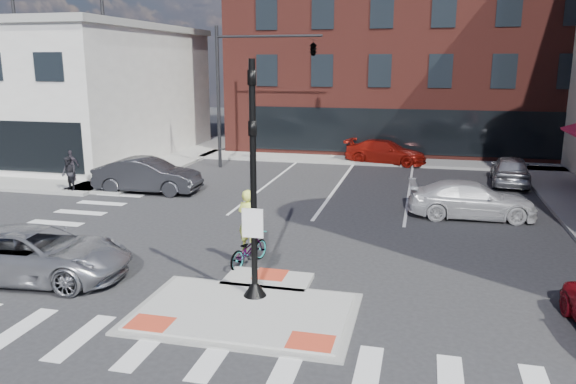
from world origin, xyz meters
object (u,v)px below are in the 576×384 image
(pedestrian_a, at_px, (69,174))
(cyclist, at_px, (248,240))
(silver_suv, at_px, (35,254))
(bg_car_silver, at_px, (510,170))
(bg_car_red, at_px, (386,152))
(white_pickup, at_px, (471,200))
(pedestrian_b, at_px, (72,165))
(bg_car_dark, at_px, (148,175))

(pedestrian_a, bearing_deg, cyclist, -11.02)
(silver_suv, bearing_deg, bg_car_silver, -47.49)
(bg_car_red, bearing_deg, pedestrian_a, 140.83)
(silver_suv, relative_size, white_pickup, 1.09)
(silver_suv, distance_m, pedestrian_b, 13.50)
(silver_suv, xyz_separation_m, cyclist, (5.51, 2.48, 0.05))
(white_pickup, bearing_deg, bg_car_dark, 81.96)
(bg_car_red, distance_m, pedestrian_b, 17.80)
(bg_car_red, height_order, pedestrian_a, pedestrian_a)
(silver_suv, bearing_deg, bg_car_red, -27.13)
(silver_suv, xyz_separation_m, bg_car_silver, (14.79, 16.60, 0.01))
(bg_car_red, relative_size, pedestrian_b, 3.11)
(bg_car_silver, height_order, bg_car_red, bg_car_silver)
(bg_car_red, bearing_deg, silver_suv, 169.76)
(bg_car_silver, distance_m, cyclist, 16.90)
(bg_car_dark, height_order, pedestrian_a, pedestrian_a)
(bg_car_silver, xyz_separation_m, pedestrian_a, (-20.35, -6.92, 0.19))
(bg_car_red, xyz_separation_m, pedestrian_b, (-15.05, -9.50, 0.23))
(white_pickup, bearing_deg, cyclist, 132.01)
(silver_suv, distance_m, cyclist, 6.04)
(bg_car_silver, distance_m, pedestrian_a, 21.50)
(bg_car_red, relative_size, cyclist, 2.07)
(bg_car_silver, relative_size, pedestrian_b, 2.81)
(cyclist, relative_size, pedestrian_a, 1.49)
(cyclist, bearing_deg, silver_suv, 40.47)
(silver_suv, relative_size, cyclist, 2.27)
(cyclist, bearing_deg, pedestrian_a, -16.80)
(pedestrian_a, xyz_separation_m, pedestrian_b, (-1.21, 2.00, -0.01))
(cyclist, height_order, pedestrian_a, cyclist)
(bg_car_silver, distance_m, pedestrian_b, 22.12)
(white_pickup, relative_size, pedestrian_a, 3.11)
(bg_car_dark, height_order, cyclist, cyclist)
(white_pickup, distance_m, bg_car_dark, 14.53)
(white_pickup, bearing_deg, pedestrian_a, 85.89)
(white_pickup, distance_m, pedestrian_b, 19.31)
(silver_suv, height_order, pedestrian_b, pedestrian_b)
(bg_car_red, xyz_separation_m, pedestrian_a, (-13.84, -11.50, 0.23))
(bg_car_silver, bearing_deg, bg_car_dark, 23.46)
(bg_car_dark, xyz_separation_m, pedestrian_a, (-3.50, -1.00, 0.12))
(bg_car_silver, bearing_deg, bg_car_red, -31.02)
(cyclist, distance_m, pedestrian_a, 13.21)
(cyclist, bearing_deg, white_pickup, -117.61)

